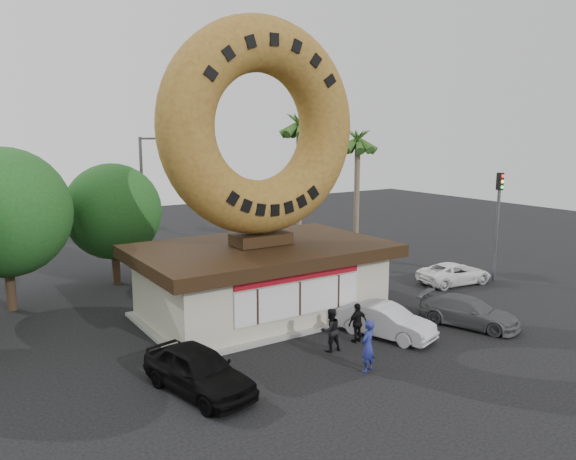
# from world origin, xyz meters

# --- Properties ---
(ground) EXTENTS (90.00, 90.00, 0.00)m
(ground) POSITION_xyz_m (0.00, 0.00, 0.00)
(ground) COLOR black
(ground) RESTS_ON ground
(donut_shop) EXTENTS (11.20, 7.20, 3.80)m
(donut_shop) POSITION_xyz_m (0.00, 5.98, 1.77)
(donut_shop) COLOR #BAB49F
(donut_shop) RESTS_ON ground
(giant_donut) EXTENTS (9.37, 2.39, 9.37)m
(giant_donut) POSITION_xyz_m (0.00, 6.00, 8.48)
(giant_donut) COLOR olive
(giant_donut) RESTS_ON donut_shop
(tree_west) EXTENTS (6.00, 6.00, 7.65)m
(tree_west) POSITION_xyz_m (-9.50, 13.00, 4.64)
(tree_west) COLOR #473321
(tree_west) RESTS_ON ground
(tree_mid) EXTENTS (5.20, 5.20, 6.63)m
(tree_mid) POSITION_xyz_m (-4.00, 15.00, 4.02)
(tree_mid) COLOR #473321
(tree_mid) RESTS_ON ground
(palm_near) EXTENTS (2.60, 2.60, 9.75)m
(palm_near) POSITION_xyz_m (7.50, 14.00, 8.41)
(palm_near) COLOR #726651
(palm_near) RESTS_ON ground
(palm_far) EXTENTS (2.60, 2.60, 8.75)m
(palm_far) POSITION_xyz_m (11.00, 12.50, 7.48)
(palm_far) COLOR #726651
(palm_far) RESTS_ON ground
(street_lamp) EXTENTS (2.11, 0.20, 8.00)m
(street_lamp) POSITION_xyz_m (-1.86, 16.00, 4.48)
(street_lamp) COLOR #59595E
(street_lamp) RESTS_ON ground
(traffic_signal) EXTENTS (0.30, 0.38, 6.07)m
(traffic_signal) POSITION_xyz_m (14.00, 3.99, 3.87)
(traffic_signal) COLOR #59595E
(traffic_signal) RESTS_ON ground
(person_left) EXTENTS (0.80, 0.66, 1.87)m
(person_left) POSITION_xyz_m (-0.02, -1.34, 0.94)
(person_left) COLOR navy
(person_left) RESTS_ON ground
(person_center) EXTENTS (0.87, 0.71, 1.69)m
(person_center) POSITION_xyz_m (0.02, 0.85, 0.84)
(person_center) COLOR black
(person_center) RESTS_ON ground
(person_right) EXTENTS (0.97, 0.46, 1.61)m
(person_right) POSITION_xyz_m (1.48, 1.00, 0.80)
(person_right) COLOR black
(person_right) RESTS_ON ground
(car_black) EXTENTS (2.66, 4.70, 1.51)m
(car_black) POSITION_xyz_m (-5.63, 0.42, 0.75)
(car_black) COLOR black
(car_black) RESTS_ON ground
(car_silver) EXTENTS (2.60, 4.29, 1.34)m
(car_silver) POSITION_xyz_m (2.84, 0.82, 0.67)
(car_silver) COLOR #BABBC0
(car_silver) RESTS_ON ground
(car_grey) EXTENTS (3.12, 4.61, 1.24)m
(car_grey) POSITION_xyz_m (6.76, -0.15, 0.62)
(car_grey) COLOR #595B5E
(car_grey) RESTS_ON ground
(car_white) EXTENTS (4.43, 2.48, 1.17)m
(car_white) POSITION_xyz_m (11.61, 4.77, 0.59)
(car_white) COLOR white
(car_white) RESTS_ON ground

